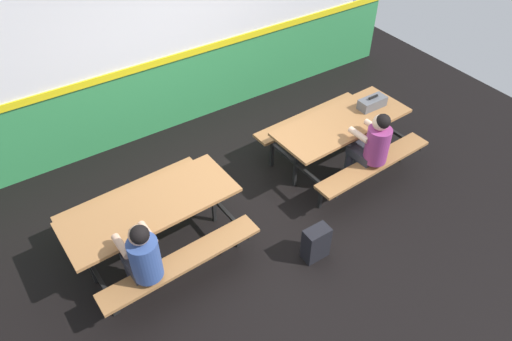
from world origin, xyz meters
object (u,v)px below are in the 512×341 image
object	(u,v)px
backpack_dark	(316,243)
picnic_table_right	(341,131)
picnic_table_left	(152,216)
student_nearer	(142,256)
toolbox_grey	(372,103)
student_further	(372,144)

from	to	relation	value
backpack_dark	picnic_table_right	bearing A→B (deg)	40.74
picnic_table_left	student_nearer	distance (m)	0.68
toolbox_grey	backpack_dark	world-z (taller)	toolbox_grey
picnic_table_right	toolbox_grey	world-z (taller)	toolbox_grey
picnic_table_left	picnic_table_right	distance (m)	2.77
toolbox_grey	student_further	bearing A→B (deg)	-132.72
student_further	toolbox_grey	bearing A→B (deg)	47.28
picnic_table_left	student_further	world-z (taller)	student_further
picnic_table_left	toolbox_grey	xyz separation A→B (m)	(3.32, 0.06, 0.24)
picnic_table_left	backpack_dark	xyz separation A→B (m)	(1.47, -1.08, -0.36)
picnic_table_right	backpack_dark	bearing A→B (deg)	-139.26
toolbox_grey	picnic_table_right	bearing A→B (deg)	-177.26
picnic_table_right	backpack_dark	xyz separation A→B (m)	(-1.30, -1.12, -0.36)
picnic_table_left	picnic_table_right	xyz separation A→B (m)	(2.77, 0.04, 0.00)
picnic_table_left	backpack_dark	bearing A→B (deg)	-36.23
picnic_table_right	toolbox_grey	bearing A→B (deg)	2.74
student_further	backpack_dark	bearing A→B (deg)	-156.79
picnic_table_right	picnic_table_left	bearing A→B (deg)	-179.26
student_further	toolbox_grey	world-z (taller)	student_further
toolbox_grey	student_nearer	bearing A→B (deg)	-170.14
picnic_table_right	student_further	xyz separation A→B (m)	(0.01, -0.56, 0.13)
backpack_dark	student_further	bearing A→B (deg)	23.21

